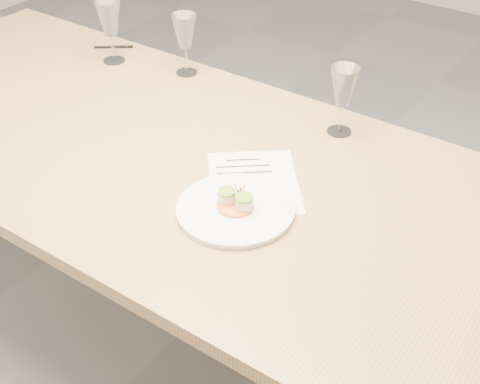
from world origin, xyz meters
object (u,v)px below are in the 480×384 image
Objects in this scene: dining_table at (171,170)px; ballpoint_pen at (114,47)px; wine_glass_2 at (344,88)px; dinner_plate at (235,208)px; wine_glass_1 at (185,33)px; wine_glass_0 at (109,19)px; recipe_sheet at (254,182)px.

ballpoint_pen reaches higher than dining_table.
wine_glass_2 is at bearing 46.84° from dining_table.
wine_glass_1 is at bearing 137.74° from dinner_plate.
dining_table is 0.35m from dinner_plate.
ballpoint_pen is 0.19m from wine_glass_0.
wine_glass_2 is at bearing -40.41° from ballpoint_pen.
dining_table is 19.94× the size of ballpoint_pen.
dining_table is 0.54m from wine_glass_1.
recipe_sheet is (-0.04, 0.13, -0.01)m from dinner_plate.
wine_glass_1 reaches higher than ballpoint_pen.
recipe_sheet is at bearing 1.80° from dining_table.
ballpoint_pen is 0.38m from wine_glass_1.
wine_glass_2 is at bearing 40.52° from recipe_sheet.
wine_glass_1 reaches higher than dining_table.
wine_glass_1 is at bearing 15.26° from wine_glass_0.
dining_table is 0.75m from ballpoint_pen.
dinner_plate is (0.32, -0.12, 0.08)m from dining_table.
wine_glass_0 reaches higher than ballpoint_pen.
recipe_sheet is 0.99m from ballpoint_pen.
wine_glass_0 is at bearing -178.10° from wine_glass_2.
dinner_plate is 1.43× the size of wine_glass_2.
wine_glass_1 reaches higher than dinner_plate.
wine_glass_1 is (-0.59, 0.54, 0.13)m from dinner_plate.
ballpoint_pen is (-0.90, 0.41, 0.00)m from recipe_sheet.
wine_glass_1 is 0.62m from wine_glass_2.
wine_glass_1 reaches higher than recipe_sheet.
wine_glass_0 is at bearing 151.74° from dinner_plate.
wine_glass_2 reaches higher than dining_table.
dinner_plate is at bearing -28.26° from wine_glass_0.
wine_glass_1 is (0.27, 0.07, -0.01)m from wine_glass_0.
recipe_sheet is 1.82× the size of wine_glass_1.
wine_glass_2 reaches higher than ballpoint_pen.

